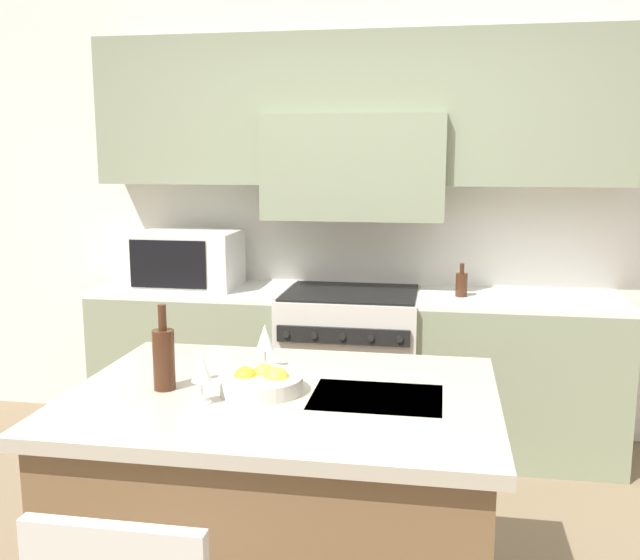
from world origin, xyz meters
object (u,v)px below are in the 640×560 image
range_stove (350,369)px  wine_bottle (164,357)px  wine_glass_far (265,339)px  microwave (189,259)px  wine_glass_near (201,369)px  oil_bottle_on_counter (461,284)px  fruit_bowl (262,382)px

range_stove → wine_bottle: 1.97m
wine_glass_far → range_stove: bearing=85.5°
microwave → wine_glass_near: 2.11m
microwave → wine_bottle: (0.59, -1.86, -0.05)m
microwave → wine_bottle: 1.95m
range_stove → oil_bottle_on_counter: oil_bottle_on_counter is taller
range_stove → wine_bottle: bearing=-102.3°
range_stove → wine_glass_near: size_ratio=5.50×
range_stove → wine_bottle: wine_bottle is taller
wine_bottle → oil_bottle_on_counter: size_ratio=1.55×
wine_glass_far → oil_bottle_on_counter: (0.75, 1.56, -0.05)m
range_stove → wine_glass_far: size_ratio=5.50×
oil_bottle_on_counter → wine_bottle: bearing=-119.2°
microwave → oil_bottle_on_counter: microwave is taller
range_stove → wine_glass_far: 1.67m
microwave → oil_bottle_on_counter: (1.62, -0.01, -0.10)m
range_stove → fruit_bowl: fruit_bowl is taller
range_stove → oil_bottle_on_counter: 0.83m
microwave → wine_glass_near: size_ratio=3.45×
wine_bottle → fruit_bowl: wine_bottle is taller
fruit_bowl → oil_bottle_on_counter: oil_bottle_on_counter is taller
fruit_bowl → wine_glass_far: bearing=101.5°
wine_glass_far → fruit_bowl: bearing=-78.5°
microwave → wine_glass_far: (0.87, -1.58, -0.05)m
wine_glass_far → oil_bottle_on_counter: 1.74m
wine_glass_near → wine_glass_far: same height
wine_bottle → wine_glass_near: bearing=-33.3°
range_stove → microwave: 1.17m
wine_glass_far → fruit_bowl: 0.27m
wine_bottle → oil_bottle_on_counter: bearing=60.8°
wine_bottle → wine_glass_far: wine_bottle is taller
oil_bottle_on_counter → range_stove: bearing=-179.5°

